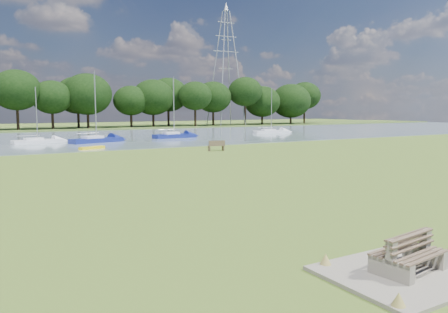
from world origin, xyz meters
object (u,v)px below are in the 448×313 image
bench_pair (409,254)px  sailboat_5 (174,134)px  sailboat_1 (96,138)px  sailboat_3 (37,140)px  sailboat_0 (271,131)px  kayak (92,148)px  pylon (226,49)px  riverbank_bench (216,146)px

bench_pair → sailboat_5: sailboat_5 is taller
sailboat_1 → sailboat_3: sailboat_1 is taller
sailboat_0 → sailboat_1: size_ratio=0.87×
kayak → sailboat_0: bearing=2.0°
kayak → pylon: bearing=26.0°
kayak → pylon: pylon is taller
pylon → kayak: bearing=-133.1°
sailboat_0 → sailboat_3: (-36.61, -3.18, 0.00)m
riverbank_bench → sailboat_0: 31.08m
riverbank_bench → sailboat_5: size_ratio=0.21×
bench_pair → sailboat_0: (33.98, 52.05, -0.08)m
sailboat_1 → sailboat_3: (-6.38, 2.12, -0.10)m
pylon → sailboat_1: bearing=-137.3°
bench_pair → sailboat_3: size_ratio=0.31×
bench_pair → sailboat_0: sailboat_0 is taller
bench_pair → sailboat_3: bearing=85.8°
pylon → sailboat_5: pylon is taller
sailboat_1 → sailboat_3: size_ratio=1.30×
riverbank_bench → sailboat_3: sailboat_3 is taller
sailboat_3 → sailboat_5: size_ratio=0.78×
sailboat_1 → sailboat_5: size_ratio=1.01×
sailboat_3 → pylon: bearing=26.6°
sailboat_1 → sailboat_3: 6.72m
sailboat_3 → riverbank_bench: bearing=-62.6°
sailboat_0 → sailboat_1: 30.69m
kayak → pylon: 65.25m
kayak → sailboat_0: size_ratio=0.36×
bench_pair → sailboat_5: 51.76m
sailboat_1 → sailboat_5: bearing=-6.6°
riverbank_bench → sailboat_3: size_ratio=0.26×
sailboat_5 → bench_pair: bearing=-113.2°
sailboat_1 → sailboat_5: sailboat_1 is taller
pylon → riverbank_bench: bearing=-121.4°
pylon → sailboat_3: bearing=-143.1°
bench_pair → riverbank_bench: 32.67m
riverbank_bench → pylon: pylon is taller
sailboat_0 → sailboat_3: sailboat_0 is taller
riverbank_bench → sailboat_1: size_ratio=0.20×
kayak → sailboat_1: 8.90m
pylon → sailboat_0: bearing=-107.6°
riverbank_bench → pylon: 65.02m
kayak → sailboat_0: (32.76, 13.82, 0.26)m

